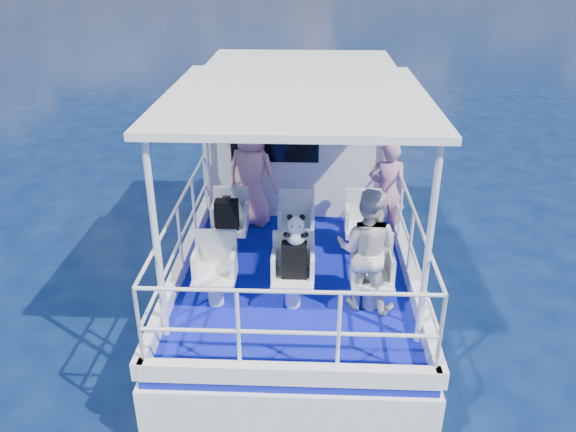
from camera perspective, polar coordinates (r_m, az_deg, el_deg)
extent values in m
plane|color=#071337|center=(8.07, 0.73, -9.83)|extent=(2000.00, 2000.00, 0.00)
cube|color=white|center=(8.90, 0.92, -6.10)|extent=(3.00, 7.00, 1.60)
cube|color=#0A0F96|center=(8.49, 0.96, -1.21)|extent=(2.90, 6.90, 0.10)
cube|color=white|center=(9.27, 1.23, 8.81)|extent=(2.85, 2.00, 2.20)
cube|color=white|center=(6.56, 0.83, 12.04)|extent=(3.00, 3.20, 0.08)
cylinder|color=white|center=(5.77, -13.24, -2.82)|extent=(0.07, 0.07, 2.20)
cylinder|color=white|center=(5.68, 14.06, -3.35)|extent=(0.07, 0.07, 2.20)
cylinder|color=white|center=(8.36, -8.29, 6.65)|extent=(0.07, 0.07, 2.20)
cylinder|color=white|center=(8.31, 10.47, 6.36)|extent=(0.07, 0.07, 2.20)
cube|color=silver|center=(7.74, -5.86, -2.16)|extent=(0.48, 0.46, 0.38)
cube|color=silver|center=(7.67, 0.82, -2.30)|extent=(0.48, 0.46, 0.38)
cube|color=silver|center=(7.70, 7.53, -2.41)|extent=(0.48, 0.46, 0.38)
cube|color=silver|center=(6.63, -7.37, -7.39)|extent=(0.48, 0.46, 0.38)
cube|color=silver|center=(6.55, 0.48, -7.63)|extent=(0.48, 0.46, 0.38)
cube|color=silver|center=(6.59, 8.41, -7.73)|extent=(0.48, 0.46, 0.38)
imported|color=pink|center=(8.24, -3.72, 4.31)|extent=(0.70, 0.60, 1.59)
imported|color=#CC84A6|center=(7.92, 10.02, 2.53)|extent=(0.53, 0.35, 1.45)
imported|color=silver|center=(6.33, 8.01, -3.42)|extent=(0.85, 0.74, 1.47)
cube|color=black|center=(7.49, -6.24, 0.18)|extent=(0.31, 0.17, 0.40)
cube|color=black|center=(6.35, 0.64, -4.49)|extent=(0.28, 0.16, 0.43)
cube|color=black|center=(7.39, -6.26, 1.78)|extent=(0.10, 0.06, 0.06)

